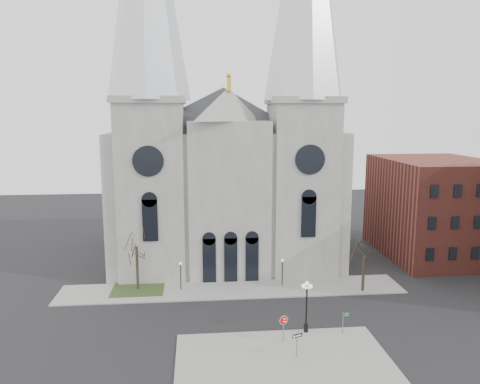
{
  "coord_description": "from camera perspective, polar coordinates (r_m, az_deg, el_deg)",
  "views": [
    {
      "loc": [
        -4.07,
        -40.92,
        20.54
      ],
      "look_at": [
        0.61,
        8.0,
        12.15
      ],
      "focal_mm": 35.0,
      "sensor_mm": 36.0,
      "label": 1
    }
  ],
  "objects": [
    {
      "name": "tree_left",
      "position": [
        55.43,
        -12.51,
        -6.2
      ],
      "size": [
        3.2,
        3.2,
        7.5
      ],
      "color": "black",
      "rests_on": "ground"
    },
    {
      "name": "cathedral",
      "position": [
        63.94,
        -1.83,
        7.84
      ],
      "size": [
        33.0,
        26.66,
        54.0
      ],
      "color": "gray",
      "rests_on": "ground"
    },
    {
      "name": "globe_lamp",
      "position": [
        45.1,
        8.13,
        -12.92
      ],
      "size": [
        1.38,
        1.38,
        4.99
      ],
      "rotation": [
        0.0,
        0.0,
        0.36
      ],
      "color": "black",
      "rests_on": "sidewalk_near"
    },
    {
      "name": "stop_sign",
      "position": [
        43.72,
        5.34,
        -15.59
      ],
      "size": [
        0.89,
        0.09,
        2.46
      ],
      "rotation": [
        0.0,
        0.0,
        -0.07
      ],
      "color": "slate",
      "rests_on": "sidewalk_near"
    },
    {
      "name": "tree_right",
      "position": [
        55.8,
        14.9,
        -7.39
      ],
      "size": [
        3.2,
        3.2,
        6.0
      ],
      "color": "black",
      "rests_on": "ground"
    },
    {
      "name": "ground",
      "position": [
        45.96,
        0.2,
        -16.85
      ],
      "size": [
        160.0,
        160.0,
        0.0
      ],
      "primitive_type": "plane",
      "color": "black",
      "rests_on": "ground"
    },
    {
      "name": "bg_building_brick",
      "position": [
        72.82,
        22.56,
        -1.78
      ],
      "size": [
        14.0,
        18.0,
        14.0
      ],
      "primitive_type": "cube",
      "color": "brown",
      "rests_on": "ground"
    },
    {
      "name": "street_name_sign",
      "position": [
        46.15,
        12.52,
        -15.09
      ],
      "size": [
        0.64,
        0.25,
        2.07
      ],
      "rotation": [
        0.0,
        0.0,
        0.31
      ],
      "color": "slate",
      "rests_on": "sidewalk_near"
    },
    {
      "name": "sidewalk_near",
      "position": [
        41.94,
        5.25,
        -19.57
      ],
      "size": [
        18.0,
        10.0,
        0.14
      ],
      "primitive_type": "cube",
      "color": "gray",
      "rests_on": "ground"
    },
    {
      "name": "ped_lamp_left",
      "position": [
        55.52,
        -7.25,
        -9.54
      ],
      "size": [
        0.32,
        0.32,
        3.26
      ],
      "color": "black",
      "rests_on": "sidewalk_far"
    },
    {
      "name": "ped_lamp_right",
      "position": [
        56.4,
        5.18,
        -9.19
      ],
      "size": [
        0.32,
        0.32,
        3.26
      ],
      "color": "black",
      "rests_on": "sidewalk_far"
    },
    {
      "name": "one_way_sign",
      "position": [
        41.46,
        6.95,
        -17.53
      ],
      "size": [
        0.92,
        0.35,
        2.2
      ],
      "rotation": [
        0.0,
        0.0,
        0.33
      ],
      "color": "slate",
      "rests_on": "sidewalk_near"
    },
    {
      "name": "grass_patch",
      "position": [
        57.15,
        -12.31,
        -11.51
      ],
      "size": [
        6.0,
        5.0,
        0.18
      ],
      "primitive_type": "cube",
      "color": "#2B3F1B",
      "rests_on": "ground"
    },
    {
      "name": "sidewalk_far",
      "position": [
        55.96,
        -0.94,
        -11.77
      ],
      "size": [
        40.0,
        6.0,
        0.14
      ],
      "primitive_type": "cube",
      "color": "gray",
      "rests_on": "ground"
    }
  ]
}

